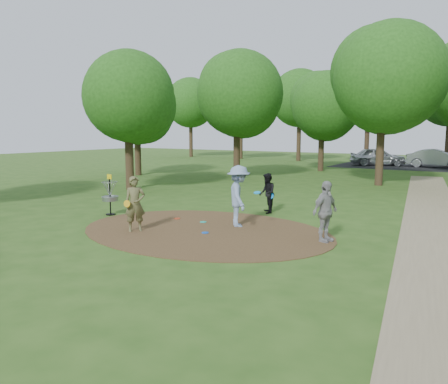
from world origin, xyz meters
The scene contains 15 objects.
ground centered at (0.00, 0.00, 0.00)m, with size 100.00×100.00×0.00m, color #2D5119.
dirt_clearing centered at (0.00, 0.00, 0.01)m, with size 8.40×8.40×0.02m, color #47301C.
footpath centered at (6.50, 2.00, 0.01)m, with size 2.00×40.00×0.01m, color #8C7A5B.
parking_lot centered at (2.00, 30.00, 0.00)m, with size 14.00×8.00×0.01m, color black.
player_observer_with_disc centered at (-1.77, -1.24, 0.88)m, with size 0.74×0.76×1.76m.
player_throwing_with_disc centered at (0.63, 1.11, 1.02)m, with size 1.49×1.50×2.03m.
player_walking_with_disc centered at (0.35, 3.77, 0.77)m, with size 0.90×0.95×1.55m.
player_waiting_with_disc centered at (3.73, 0.65, 0.88)m, with size 0.71×1.11×1.76m.
disc_ground_cyan centered at (-0.71, 0.97, 0.03)m, with size 0.22×0.22×0.02m, color #17BDA6.
disc_ground_blue centered at (0.26, -0.31, 0.03)m, with size 0.22×0.22×0.02m, color blue.
disc_ground_red centered at (-1.85, 0.97, 0.03)m, with size 0.22×0.22×0.02m, color red.
car_left centered at (-1.47, 29.99, 0.82)m, with size 1.94×4.82×1.64m, color #ACAFB4.
car_right centered at (3.36, 30.39, 0.79)m, with size 1.68×4.82×1.59m, color #A6A8AE.
disc_golf_basket centered at (-4.50, 0.30, 0.87)m, with size 0.63×0.63×1.54m.
tree_ring centered at (2.73, 10.42, 5.26)m, with size 37.19×45.54×9.42m.
Camera 1 is at (7.74, -11.18, 3.15)m, focal length 35.00 mm.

